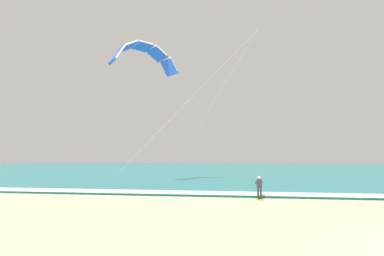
% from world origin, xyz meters
% --- Properties ---
extents(sea, '(200.00, 120.00, 0.20)m').
position_xyz_m(sea, '(0.00, 74.29, 0.10)').
color(sea, teal).
rests_on(sea, ground).
extents(surf_foam, '(200.00, 2.61, 0.04)m').
position_xyz_m(surf_foam, '(0.00, 15.29, 0.22)').
color(surf_foam, white).
rests_on(surf_foam, sea).
extents(surfboard, '(0.75, 1.46, 0.09)m').
position_xyz_m(surfboard, '(-5.90, 13.36, 0.03)').
color(surfboard, yellow).
rests_on(surfboard, ground).
extents(kitesurfer, '(0.60, 0.60, 1.69)m').
position_xyz_m(kitesurfer, '(-5.90, 13.38, 0.94)').
color(kitesurfer, '#232328').
rests_on(kitesurfer, ground).
extents(kite_primary, '(14.15, 11.20, 13.54)m').
position_xyz_m(kite_primary, '(-17.23, 21.48, 13.53)').
color(kite_primary, blue).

